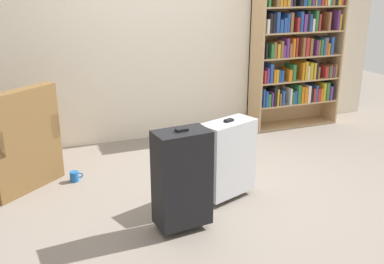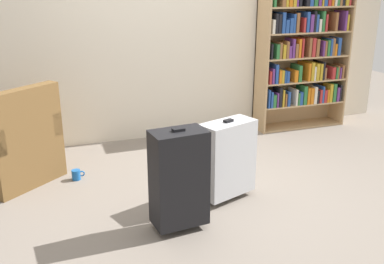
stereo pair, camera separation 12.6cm
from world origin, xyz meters
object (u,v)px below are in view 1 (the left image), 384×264
(bookshelf, at_px, (296,51))
(suitcase_silver, at_px, (228,158))
(mug, at_px, (75,176))
(armchair, at_px, (8,150))
(suitcase_black, at_px, (182,178))

(bookshelf, height_order, suitcase_silver, bookshelf)
(mug, bearing_deg, armchair, 161.46)
(bookshelf, xyz_separation_m, suitcase_black, (-2.17, -1.88, -0.54))
(armchair, distance_m, suitcase_silver, 1.97)
(armchair, height_order, mug, armchair)
(mug, distance_m, suitcase_silver, 1.45)
(bookshelf, height_order, mug, bookshelf)
(mug, relative_size, suitcase_black, 0.15)
(bookshelf, xyz_separation_m, mug, (-2.82, -0.75, -0.90))
(armchair, bearing_deg, mug, -18.54)
(bookshelf, relative_size, suitcase_black, 2.23)
(mug, bearing_deg, suitcase_silver, -34.17)
(suitcase_silver, relative_size, suitcase_black, 0.89)
(armchair, distance_m, suitcase_black, 1.77)
(armchair, relative_size, mug, 8.20)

